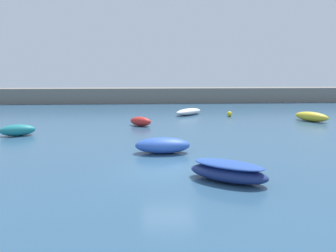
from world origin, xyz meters
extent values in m
cube|color=#2D5170|center=(0.00, 0.00, -0.10)|extent=(120.00, 120.00, 0.20)
cube|color=slate|center=(0.00, 31.44, 1.03)|extent=(60.39, 3.01, 2.07)
ellipsoid|color=red|center=(-1.63, 12.19, 0.38)|extent=(2.19, 1.91, 0.77)
ellipsoid|color=navy|center=(2.46, -1.85, 0.34)|extent=(3.63, 3.01, 0.69)
ellipsoid|color=#23479E|center=(2.46, -1.85, 0.74)|extent=(3.27, 2.71, 0.24)
ellipsoid|color=teal|center=(-10.35, 8.56, 0.40)|extent=(2.61, 1.75, 0.81)
ellipsoid|color=yellow|center=(13.94, 13.73, 0.43)|extent=(2.73, 3.28, 0.86)
ellipsoid|color=#2D56B7|center=(-0.15, 3.08, 0.45)|extent=(3.15, 1.49, 0.89)
ellipsoid|color=white|center=(3.20, 18.57, 0.33)|extent=(3.50, 3.38, 0.66)
sphere|color=yellow|center=(7.19, 17.19, 0.26)|extent=(0.52, 0.52, 0.52)
camera|label=1|loc=(-0.88, -15.10, 4.77)|focal=35.00mm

